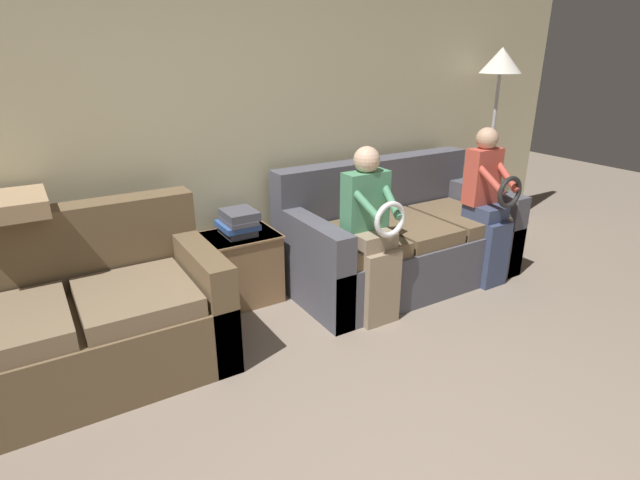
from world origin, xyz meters
name	(u,v)px	position (x,y,z in m)	size (l,w,h in m)	color
wall_back	(205,128)	(0.00, 2.67, 1.27)	(7.25, 0.06, 2.55)	beige
couch_main	(397,241)	(1.35, 2.11, 0.33)	(1.87, 0.95, 0.95)	#4C4C56
couch_side	(75,323)	(-1.07, 2.04, 0.33)	(1.62, 0.90, 0.94)	brown
child_left_seated	(372,229)	(0.78, 1.71, 0.66)	(0.33, 0.38, 1.21)	gray
child_right_seated	(489,201)	(1.92, 1.71, 0.68)	(0.28, 0.37, 1.24)	#384260
side_shelf	(241,267)	(0.10, 2.41, 0.27)	(0.54, 0.42, 0.53)	olive
book_stack	(238,223)	(0.10, 2.41, 0.62)	(0.25, 0.29, 0.18)	#4C4C56
floor_lamp	(499,76)	(2.60, 2.32, 1.57)	(0.36, 0.36, 1.81)	#2D2B28
throw_pillow	(3,206)	(-1.29, 2.35, 0.99)	(0.44, 0.44, 0.10)	#A38460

